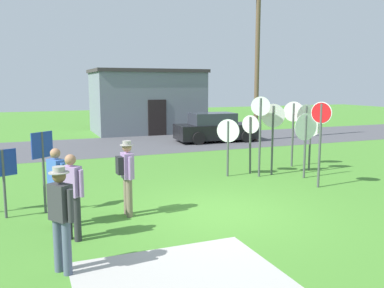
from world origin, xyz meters
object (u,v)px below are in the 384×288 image
stop_sign_low_front (293,123)px  stop_sign_center_cluster (260,124)px  stop_sign_rear_left (305,134)px  person_with_sunhat (61,214)px  person_near_signs (127,173)px  parked_car_on_street (216,128)px  stop_sign_rear_right (306,126)px  stop_sign_nearest (320,131)px  utility_pole (257,59)px  person_in_blue (72,192)px  stop_sign_tallest (228,138)px  info_panel_rightmost (43,157)px  info_panel_middle (3,171)px  stop_sign_leaning_left (310,135)px  stop_sign_leaning_right (250,135)px  stop_sign_far_back (273,126)px  person_holding_notes (57,183)px

stop_sign_low_front → stop_sign_center_cluster: stop_sign_center_cluster is taller
stop_sign_rear_left → person_with_sunhat: size_ratio=1.20×
stop_sign_rear_left → person_near_signs: size_ratio=1.20×
parked_car_on_street → stop_sign_rear_right: 8.22m
stop_sign_nearest → person_near_signs: stop_sign_nearest is taller
utility_pole → stop_sign_low_front: size_ratio=3.46×
stop_sign_rear_right → person_in_blue: (-7.94, -3.32, -0.65)m
stop_sign_center_cluster → parked_car_on_street: bearing=74.5°
stop_sign_tallest → info_panel_rightmost: 6.00m
utility_pole → stop_sign_center_cluster: size_ratio=3.15×
utility_pole → parked_car_on_street: bearing=166.8°
stop_sign_rear_right → info_panel_middle: (-9.21, -1.38, -0.52)m
stop_sign_leaning_left → info_panel_middle: stop_sign_leaning_left is taller
person_in_blue → info_panel_middle: size_ratio=1.08×
person_with_sunhat → parked_car_on_street: bearing=55.7°
stop_sign_leaning_right → person_near_signs: size_ratio=1.14×
stop_sign_rear_right → person_in_blue: bearing=-157.3°
utility_pole → stop_sign_tallest: (-5.30, -7.13, -3.02)m
stop_sign_far_back → person_in_blue: size_ratio=1.40×
utility_pole → info_panel_rightmost: size_ratio=4.29×
parked_car_on_street → info_panel_middle: size_ratio=2.81×
info_panel_middle → parked_car_on_street: bearing=44.4°
stop_sign_rear_right → stop_sign_center_cluster: stop_sign_center_cluster is taller
stop_sign_leaning_right → person_holding_notes: stop_sign_leaning_right is taller
stop_sign_leaning_right → stop_sign_leaning_left: (2.19, -0.34, -0.05)m
parked_car_on_street → stop_sign_far_back: size_ratio=1.86×
person_near_signs → person_holding_notes: bearing=-172.2°
stop_sign_far_back → person_near_signs: stop_sign_far_back is taller
info_panel_rightmost → stop_sign_tallest: bearing=17.7°
stop_sign_nearest → person_holding_notes: bearing=-174.7°
stop_sign_tallest → stop_sign_low_front: stop_sign_low_front is taller
utility_pole → person_in_blue: 15.62m
stop_sign_leaning_right → info_panel_rightmost: (-6.60, -1.91, 0.01)m
stop_sign_leaning_left → person_in_blue: 9.11m
stop_sign_center_cluster → person_holding_notes: stop_sign_center_cluster is taller
utility_pole → stop_sign_leaning_left: bearing=-106.9°
parked_car_on_street → person_in_blue: 14.26m
stop_sign_low_front → info_panel_rightmost: 8.97m
stop_sign_leaning_left → person_holding_notes: stop_sign_leaning_left is taller
parked_car_on_street → stop_sign_low_front: (-0.25, -7.07, 0.93)m
stop_sign_tallest → person_holding_notes: bearing=-151.6°
stop_sign_far_back → person_near_signs: size_ratio=1.36×
stop_sign_nearest → person_in_blue: size_ratio=1.48×
person_with_sunhat → utility_pole: bearing=48.6°
stop_sign_center_cluster → person_in_blue: (-6.23, -3.42, -0.77)m
stop_sign_leaning_left → stop_sign_rear_right: bearing=-146.9°
parked_car_on_street → stop_sign_leaning_left: bearing=-90.8°
stop_sign_leaning_right → stop_sign_far_back: bearing=-35.6°
person_near_signs → person_in_blue: size_ratio=1.03×
stop_sign_leaning_right → stop_sign_center_cluster: size_ratio=0.76×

